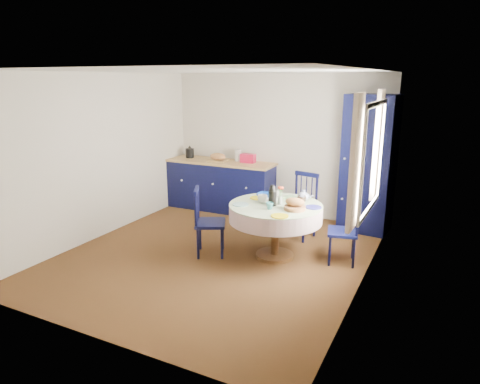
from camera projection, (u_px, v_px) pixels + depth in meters
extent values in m
plane|color=black|center=(216.00, 255.00, 6.03)|extent=(4.50, 4.50, 0.00)
plane|color=white|center=(213.00, 71.00, 5.38)|extent=(4.50, 4.50, 0.00)
cube|color=beige|center=(277.00, 145.00, 7.65)|extent=(4.00, 0.02, 2.50)
cube|color=beige|center=(102.00, 156.00, 6.57)|extent=(0.02, 4.50, 2.50)
cube|color=beige|center=(368.00, 184.00, 4.85)|extent=(0.02, 4.50, 2.50)
plane|color=white|center=(374.00, 158.00, 5.04)|extent=(0.00, 1.20, 1.20)
cube|color=white|center=(355.00, 164.00, 4.46)|extent=(0.05, 0.34, 1.45)
cube|color=white|center=(377.00, 145.00, 5.67)|extent=(0.05, 0.34, 1.45)
cube|color=black|center=(221.00, 186.00, 8.04)|extent=(2.03, 0.64, 0.89)
cube|color=tan|center=(220.00, 162.00, 7.92)|extent=(2.09, 0.68, 0.04)
cube|color=#A00D2D|center=(248.00, 158.00, 7.74)|extent=(0.26, 0.14, 0.16)
cube|color=tan|center=(218.00, 161.00, 7.89)|extent=(0.34, 0.25, 0.02)
ellipsoid|color=#A56840|center=(218.00, 157.00, 7.87)|extent=(0.31, 0.20, 0.13)
cylinder|color=silver|center=(238.00, 155.00, 7.87)|extent=(0.12, 0.12, 0.22)
cube|color=black|center=(369.00, 164.00, 6.76)|extent=(0.81, 0.62, 2.18)
cylinder|color=white|center=(346.00, 159.00, 6.62)|extent=(0.04, 0.02, 0.04)
cylinder|color=white|center=(343.00, 199.00, 6.79)|extent=(0.04, 0.02, 0.04)
cylinder|color=#543118|center=(275.00, 255.00, 5.95)|extent=(0.52, 0.52, 0.05)
cylinder|color=#543118|center=(275.00, 232.00, 5.86)|extent=(0.11, 0.11, 0.69)
cylinder|color=#543118|center=(276.00, 206.00, 5.77)|extent=(1.20, 1.20, 0.03)
cylinder|color=white|center=(275.00, 213.00, 5.79)|extent=(1.26, 1.26, 0.22)
cylinder|color=white|center=(276.00, 205.00, 5.76)|extent=(1.26, 1.26, 0.01)
cylinder|color=#95C9C7|center=(240.00, 204.00, 5.75)|extent=(0.22, 0.22, 0.01)
cylinder|color=#D5BB06|center=(280.00, 216.00, 5.26)|extent=(0.22, 0.22, 0.01)
cylinder|color=navy|center=(313.00, 207.00, 5.62)|extent=(0.22, 0.22, 0.01)
cylinder|color=#7AB56D|center=(290.00, 197.00, 6.08)|extent=(0.22, 0.22, 0.01)
cylinder|color=#D5BB06|center=(258.00, 198.00, 6.06)|extent=(0.22, 0.22, 0.01)
cylinder|color=#8D5E38|center=(295.00, 208.00, 5.52)|extent=(0.28, 0.28, 0.05)
ellipsoid|color=#A56840|center=(295.00, 202.00, 5.50)|extent=(0.26, 0.16, 0.11)
cube|color=silver|center=(269.00, 200.00, 5.91)|extent=(0.10, 0.07, 0.04)
cylinder|color=black|center=(222.00, 244.00, 5.84)|extent=(0.04, 0.04, 0.44)
cylinder|color=black|center=(223.00, 235.00, 6.18)|extent=(0.04, 0.04, 0.44)
cylinder|color=black|center=(198.00, 244.00, 5.84)|extent=(0.04, 0.04, 0.44)
cylinder|color=black|center=(200.00, 235.00, 6.17)|extent=(0.04, 0.04, 0.44)
cube|color=black|center=(210.00, 223.00, 5.95)|extent=(0.56, 0.57, 0.04)
cylinder|color=black|center=(196.00, 210.00, 5.71)|extent=(0.04, 0.04, 0.49)
cylinder|color=black|center=(198.00, 203.00, 6.05)|extent=(0.04, 0.04, 0.49)
cube|color=black|center=(196.00, 191.00, 5.82)|extent=(0.21, 0.36, 0.06)
cylinder|color=black|center=(196.00, 210.00, 5.80)|extent=(0.02, 0.02, 0.41)
cylinder|color=black|center=(197.00, 208.00, 5.89)|extent=(0.02, 0.02, 0.41)
cylinder|color=black|center=(197.00, 206.00, 5.98)|extent=(0.02, 0.02, 0.41)
cylinder|color=black|center=(283.00, 223.00, 6.64)|extent=(0.04, 0.04, 0.46)
cylinder|color=black|center=(303.00, 228.00, 6.42)|extent=(0.04, 0.04, 0.46)
cylinder|color=black|center=(295.00, 218.00, 6.90)|extent=(0.04, 0.04, 0.46)
cylinder|color=black|center=(315.00, 222.00, 6.68)|extent=(0.04, 0.04, 0.46)
cube|color=black|center=(299.00, 207.00, 6.60)|extent=(0.53, 0.51, 0.04)
cylinder|color=black|center=(296.00, 187.00, 6.78)|extent=(0.04, 0.04, 0.51)
cylinder|color=black|center=(317.00, 191.00, 6.57)|extent=(0.04, 0.04, 0.51)
cube|color=black|center=(307.00, 174.00, 6.61)|extent=(0.41, 0.13, 0.06)
cylinder|color=black|center=(301.00, 189.00, 6.74)|extent=(0.02, 0.02, 0.43)
cylinder|color=black|center=(306.00, 190.00, 6.68)|extent=(0.02, 0.02, 0.43)
cylinder|color=black|center=(312.00, 191.00, 6.62)|extent=(0.02, 0.02, 0.43)
cylinder|color=black|center=(330.00, 242.00, 5.93)|extent=(0.03, 0.03, 0.41)
cylinder|color=black|center=(330.00, 251.00, 5.62)|extent=(0.03, 0.03, 0.41)
cylinder|color=black|center=(353.00, 244.00, 5.86)|extent=(0.03, 0.03, 0.41)
cylinder|color=black|center=(354.00, 254.00, 5.56)|extent=(0.03, 0.03, 0.41)
cube|color=black|center=(343.00, 232.00, 5.68)|extent=(0.46, 0.48, 0.04)
cylinder|color=black|center=(357.00, 213.00, 5.74)|extent=(0.03, 0.03, 0.46)
cylinder|color=black|center=(358.00, 221.00, 5.43)|extent=(0.03, 0.03, 0.46)
cube|color=black|center=(358.00, 201.00, 5.53)|extent=(0.12, 0.36, 0.06)
cylinder|color=black|center=(357.00, 216.00, 5.67)|extent=(0.02, 0.02, 0.38)
cylinder|color=black|center=(357.00, 218.00, 5.59)|extent=(0.02, 0.02, 0.38)
cylinder|color=black|center=(357.00, 220.00, 5.51)|extent=(0.02, 0.02, 0.38)
imported|color=silver|center=(263.00, 199.00, 5.84)|extent=(0.14, 0.14, 0.11)
imported|color=#2C6D74|center=(270.00, 206.00, 5.54)|extent=(0.10, 0.10, 0.09)
imported|color=black|center=(302.00, 199.00, 5.83)|extent=(0.12, 0.12, 0.10)
imported|color=silver|center=(277.00, 194.00, 6.11)|extent=(0.09, 0.09, 0.09)
imported|color=navy|center=(265.00, 196.00, 6.09)|extent=(0.24, 0.24, 0.06)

